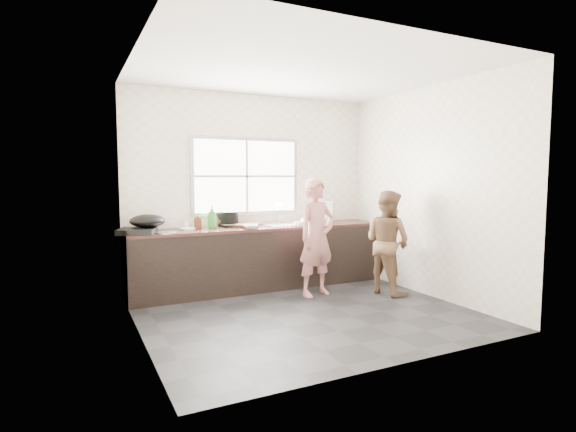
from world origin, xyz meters
name	(u,v)px	position (x,y,z in m)	size (l,w,h in m)	color
floor	(305,313)	(0.00, 0.00, -0.01)	(3.60, 3.20, 0.01)	#242427
ceiling	(306,70)	(0.00, 0.00, 2.71)	(3.60, 3.20, 0.01)	silver
wall_back	(252,190)	(0.00, 1.60, 1.35)	(3.60, 0.01, 2.70)	silver
wall_left	(137,197)	(-1.80, 0.00, 1.35)	(0.01, 3.20, 2.70)	beige
wall_right	(428,192)	(1.80, 0.00, 1.35)	(0.01, 3.20, 2.70)	silver
wall_front	(402,201)	(0.00, -1.60, 1.35)	(3.60, 0.01, 2.70)	beige
cabinet	(261,258)	(0.00, 1.29, 0.41)	(3.60, 0.62, 0.82)	black
countertop	(261,228)	(0.00, 1.29, 0.84)	(3.60, 0.64, 0.04)	#321914
sink	(284,225)	(0.35, 1.29, 0.86)	(0.55, 0.45, 0.02)	silver
faucet	(278,214)	(0.35, 1.49, 1.01)	(0.02, 0.02, 0.30)	silver
window_frame	(246,176)	(-0.10, 1.59, 1.55)	(1.60, 0.05, 1.10)	#9EA0A5
window_glazing	(247,176)	(-0.10, 1.57, 1.55)	(1.50, 0.01, 1.00)	white
woman	(317,241)	(0.49, 0.61, 0.71)	(0.52, 0.34, 1.42)	tan
person_side	(387,242)	(1.39, 0.29, 0.68)	(0.66, 0.52, 1.36)	brown
cutting_board	(243,225)	(-0.23, 1.36, 0.88)	(0.43, 0.43, 0.04)	#312013
cleaver	(229,225)	(-0.46, 1.32, 0.90)	(0.18, 0.09, 0.01)	#A5A6AC
bowl_mince	(251,227)	(-0.24, 1.08, 0.88)	(0.20, 0.20, 0.05)	white
bowl_crabs	(310,222)	(0.75, 1.25, 0.89)	(0.22, 0.22, 0.07)	white
bowl_held	(299,223)	(0.55, 1.20, 0.89)	(0.21, 0.21, 0.07)	white
black_pot	(228,219)	(-0.40, 1.52, 0.96)	(0.28, 0.28, 0.20)	black
plate_food	(188,229)	(-0.99, 1.40, 0.87)	(0.21, 0.21, 0.02)	white
bottle_green	(212,217)	(-0.68, 1.35, 1.02)	(0.12, 0.12, 0.31)	green
bottle_brown_tall	(198,221)	(-0.86, 1.40, 0.96)	(0.09, 0.09, 0.20)	#4D2513
bottle_brown_short	(223,220)	(-0.47, 1.52, 0.95)	(0.14, 0.14, 0.19)	#4D2113
glass_jar	(186,225)	(-0.99, 1.52, 0.91)	(0.06, 0.06, 0.09)	white
burner	(137,231)	(-1.65, 1.22, 0.89)	(0.42, 0.42, 0.06)	black
wok	(147,221)	(-1.51, 1.30, 1.00)	(0.43, 0.43, 0.16)	black
dish_rack	(315,211)	(0.99, 1.52, 1.02)	(0.43, 0.30, 0.32)	white
pot_lid_left	(166,233)	(-1.33, 1.11, 0.87)	(0.25, 0.25, 0.01)	#A3A6A9
pot_lid_right	(187,229)	(-0.99, 1.42, 0.87)	(0.23, 0.23, 0.01)	silver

